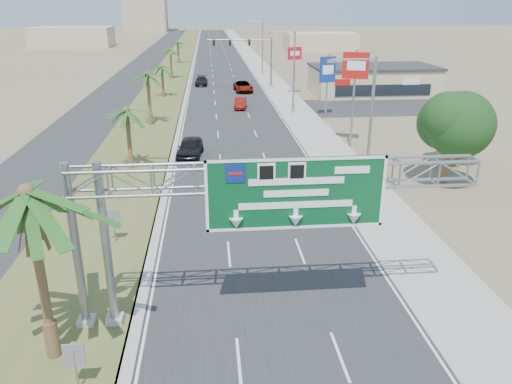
{
  "coord_description": "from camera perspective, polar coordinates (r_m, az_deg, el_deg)",
  "views": [
    {
      "loc": [
        -2.81,
        -8.72,
        13.09
      ],
      "look_at": [
        -0.62,
        14.56,
        4.2
      ],
      "focal_mm": 35.0,
      "sensor_mm": 36.0,
      "label": 1
    }
  ],
  "objects": [
    {
      "name": "streetlight_near",
      "position": [
        33.42,
        12.49,
        5.77
      ],
      "size": [
        3.27,
        0.44,
        10.0
      ],
      "color": "gray",
      "rests_on": "ground"
    },
    {
      "name": "oak_near",
      "position": [
        39.95,
        21.42,
        7.01
      ],
      "size": [
        4.5,
        4.5,
        6.8
      ],
      "color": "brown",
      "rests_on": "ground"
    },
    {
      "name": "streetlight_mid",
      "position": [
        62.13,
        4.16,
        13.0
      ],
      "size": [
        3.27,
        0.44,
        10.0
      ],
      "color": "gray",
      "rests_on": "ground"
    },
    {
      "name": "median_signback_b",
      "position": [
        29.7,
        -15.98,
        -3.11
      ],
      "size": [
        0.75,
        0.08,
        2.08
      ],
      "color": "gray",
      "rests_on": "ground"
    },
    {
      "name": "oak_far",
      "position": [
        44.93,
        22.56,
        7.32
      ],
      "size": [
        3.5,
        3.5,
        5.6
      ],
      "color": "brown",
      "rests_on": "ground"
    },
    {
      "name": "car_left_lane",
      "position": [
        45.55,
        -7.57,
        5.06
      ],
      "size": [
        2.6,
        5.25,
        1.72
      ],
      "primitive_type": "imported",
      "rotation": [
        0.0,
        0.0,
        -0.12
      ],
      "color": "black",
      "rests_on": "ground"
    },
    {
      "name": "car_far",
      "position": [
        86.69,
        -6.27,
        12.5
      ],
      "size": [
        2.19,
        5.05,
        1.45
      ],
      "primitive_type": "imported",
      "rotation": [
        0.0,
        0.0,
        -0.03
      ],
      "color": "black",
      "rests_on": "ground"
    },
    {
      "name": "median_signback_a",
      "position": [
        19.42,
        -20.03,
        -17.49
      ],
      "size": [
        0.75,
        0.08,
        2.08
      ],
      "color": "gray",
      "rests_on": "ground"
    },
    {
      "name": "palm_row_e",
      "position": [
        94.3,
        -9.78,
        15.67
      ],
      "size": [
        3.99,
        3.99,
        6.15
      ],
      "color": "brown",
      "rests_on": "ground"
    },
    {
      "name": "store_building",
      "position": [
        79.51,
        13.18,
        12.27
      ],
      "size": [
        18.0,
        10.0,
        4.0
      ],
      "primitive_type": "cube",
      "color": "#C6B485",
      "rests_on": "ground"
    },
    {
      "name": "pole_sign_red_far",
      "position": [
        76.37,
        4.44,
        15.17
      ],
      "size": [
        2.17,
        1.03,
        7.23
      ],
      "color": "gray",
      "rests_on": "ground"
    },
    {
      "name": "opposing_road",
      "position": [
        120.28,
        -12.49,
        14.11
      ],
      "size": [
        8.0,
        300.0,
        0.02
      ],
      "primitive_type": "cube",
      "color": "#28282B",
      "rests_on": "ground"
    },
    {
      "name": "palm_row_b",
      "position": [
        42.07,
        -14.59,
        8.93
      ],
      "size": [
        3.99,
        3.99,
        5.95
      ],
      "color": "brown",
      "rests_on": "ground"
    },
    {
      "name": "road",
      "position": [
        119.47,
        -4.12,
        14.48
      ],
      "size": [
        12.0,
        300.0,
        0.02
      ],
      "primitive_type": "cube",
      "color": "#28282B",
      "rests_on": "ground"
    },
    {
      "name": "car_right_lane",
      "position": [
        79.77,
        -1.47,
        11.94
      ],
      "size": [
        2.97,
        5.82,
        1.57
      ],
      "primitive_type": "imported",
      "rotation": [
        0.0,
        0.0,
        0.06
      ],
      "color": "gray",
      "rests_on": "ground"
    },
    {
      "name": "pole_sign_blue",
      "position": [
        61.62,
        8.19,
        13.43
      ],
      "size": [
        2.01,
        0.78,
        7.36
      ],
      "color": "gray",
      "rests_on": "ground"
    },
    {
      "name": "median_grass",
      "position": [
        119.65,
        -9.06,
        14.32
      ],
      "size": [
        7.0,
        300.0,
        0.12
      ],
      "primitive_type": "cube",
      "color": "#4B5C28",
      "rests_on": "ground"
    },
    {
      "name": "sidewalk_right",
      "position": [
        119.97,
        0.08,
        14.58
      ],
      "size": [
        4.0,
        300.0,
        0.1
      ],
      "primitive_type": "cube",
      "color": "#9E9B93",
      "rests_on": "ground"
    },
    {
      "name": "pole_sign_red_near",
      "position": [
        48.29,
        11.29,
        13.36
      ],
      "size": [
        2.32,
        1.24,
        9.08
      ],
      "color": "gray",
      "rests_on": "ground"
    },
    {
      "name": "streetlight_far",
      "position": [
        97.61,
        0.62,
        15.88
      ],
      "size": [
        3.27,
        0.44,
        10.0
      ],
      "color": "gray",
      "rests_on": "ground"
    },
    {
      "name": "signal_mast",
      "position": [
        81.51,
        0.29,
        15.02
      ],
      "size": [
        10.28,
        0.71,
        8.0
      ],
      "color": "gray",
      "rests_on": "ground"
    },
    {
      "name": "building_distant_right",
      "position": [
        152.67,
        7.37,
        16.68
      ],
      "size": [
        20.0,
        12.0,
        5.0
      ],
      "primitive_type": "cube",
      "color": "#C6B485",
      "rests_on": "ground"
    },
    {
      "name": "palm_row_c",
      "position": [
        57.6,
        -12.31,
        12.95
      ],
      "size": [
        3.99,
        3.99,
        6.75
      ],
      "color": "brown",
      "rests_on": "ground"
    },
    {
      "name": "building_distant_left",
      "position": [
        174.21,
        -20.22,
        16.29
      ],
      "size": [
        24.0,
        14.0,
        6.0
      ],
      "primitive_type": "cube",
      "color": "#C6B485",
      "rests_on": "ground"
    },
    {
      "name": "palm_row_d",
      "position": [
        75.52,
        -10.73,
        13.88
      ],
      "size": [
        3.99,
        3.99,
        5.45
      ],
      "color": "brown",
      "rests_on": "ground"
    },
    {
      "name": "palm_row_f",
      "position": [
        119.21,
        -8.94,
        16.55
      ],
      "size": [
        3.99,
        3.99,
        5.75
      ],
      "color": "brown",
      "rests_on": "ground"
    },
    {
      "name": "car_mid_lane",
      "position": [
        66.73,
        -1.78,
        10.1
      ],
      "size": [
        1.96,
        4.34,
        1.38
      ],
      "primitive_type": "imported",
      "rotation": [
        0.0,
        0.0,
        -0.12
      ],
      "color": "maroon",
      "rests_on": "ground"
    },
    {
      "name": "palm_near",
      "position": [
        18.93,
        -24.75,
        -0.16
      ],
      "size": [
        5.7,
        5.7,
        8.35
      ],
      "color": "brown",
      "rests_on": "ground"
    },
    {
      "name": "sign_gantry",
      "position": [
        20.01,
        -0.01,
        0.24
      ],
      "size": [
        16.75,
        1.24,
        7.5
      ],
      "color": "gray",
      "rests_on": "ground"
    }
  ]
}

